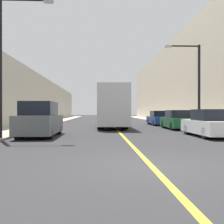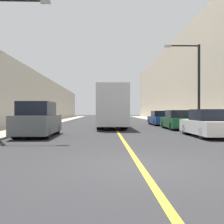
{
  "view_description": "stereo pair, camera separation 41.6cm",
  "coord_description": "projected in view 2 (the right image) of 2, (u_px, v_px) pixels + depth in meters",
  "views": [
    {
      "loc": [
        -1.36,
        -6.71,
        1.43
      ],
      "look_at": [
        -0.25,
        16.3,
        1.38
      ],
      "focal_mm": 42.0,
      "sensor_mm": 36.0,
      "label": 1
    },
    {
      "loc": [
        -0.94,
        -6.73,
        1.43
      ],
      "look_at": [
        -0.25,
        16.3,
        1.38
      ],
      "focal_mm": 42.0,
      "sensor_mm": 36.0,
      "label": 2
    }
  ],
  "objects": [
    {
      "name": "sidewalk_left",
      "position": [
        57.0,
        121.0,
        36.52
      ],
      "size": [
        2.99,
        72.0,
        0.11
      ],
      "primitive_type": "cube",
      "color": "#A89E8C",
      "rests_on": "ground"
    },
    {
      "name": "parked_suv_left",
      "position": [
        38.0,
        121.0,
        14.9
      ],
      "size": [
        1.9,
        4.69,
        1.97
      ],
      "color": "#51565B",
      "rests_on": "ground"
    },
    {
      "name": "road_center_line",
      "position": [
        111.0,
        122.0,
        36.74
      ],
      "size": [
        0.16,
        72.0,
        0.01
      ],
      "primitive_type": "cube",
      "color": "gold",
      "rests_on": "ground"
    },
    {
      "name": "bus",
      "position": [
        111.0,
        107.0,
        24.53
      ],
      "size": [
        2.42,
        12.27,
        3.48
      ],
      "color": "silver",
      "rests_on": "ground"
    },
    {
      "name": "sidewalk_right",
      "position": [
        164.0,
        121.0,
        36.97
      ],
      "size": [
        2.99,
        72.0,
        0.11
      ],
      "primitive_type": "cube",
      "color": "#A89E8C",
      "rests_on": "ground"
    },
    {
      "name": "building_row_left",
      "position": [
        32.0,
        99.0,
        36.41
      ],
      "size": [
        4.0,
        72.0,
        6.23
      ],
      "primitive_type": "cube",
      "color": "#B7B2A3",
      "rests_on": "ground"
    },
    {
      "name": "car_right_far",
      "position": [
        160.0,
        119.0,
        27.21
      ],
      "size": [
        1.83,
        4.76,
        1.5
      ],
      "color": "navy",
      "rests_on": "ground"
    },
    {
      "name": "building_row_right",
      "position": [
        189.0,
        80.0,
        37.06
      ],
      "size": [
        4.0,
        72.0,
        11.78
      ],
      "primitive_type": "cube",
      "color": "beige",
      "rests_on": "ground"
    },
    {
      "name": "street_lamp_right",
      "position": [
        195.0,
        80.0,
        20.1
      ],
      "size": [
        2.78,
        0.24,
        6.47
      ],
      "color": "black",
      "rests_on": "sidewalk_right"
    },
    {
      "name": "street_lamp_left",
      "position": [
        3.0,
        57.0,
        13.25
      ],
      "size": [
        2.78,
        0.24,
        7.06
      ],
      "color": "black",
      "rests_on": "sidewalk_left"
    },
    {
      "name": "car_right_near",
      "position": [
        208.0,
        124.0,
        14.66
      ],
      "size": [
        1.88,
        4.54,
        1.54
      ],
      "color": "silver",
      "rests_on": "ground"
    },
    {
      "name": "ground_plane",
      "position": [
        141.0,
        167.0,
        6.76
      ],
      "size": [
        200.0,
        200.0,
        0.0
      ],
      "primitive_type": "plane",
      "color": "#2D2D30"
    },
    {
      "name": "car_right_mid",
      "position": [
        178.0,
        121.0,
        20.91
      ],
      "size": [
        1.85,
        4.34,
        1.53
      ],
      "color": "#145128",
      "rests_on": "ground"
    }
  ]
}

